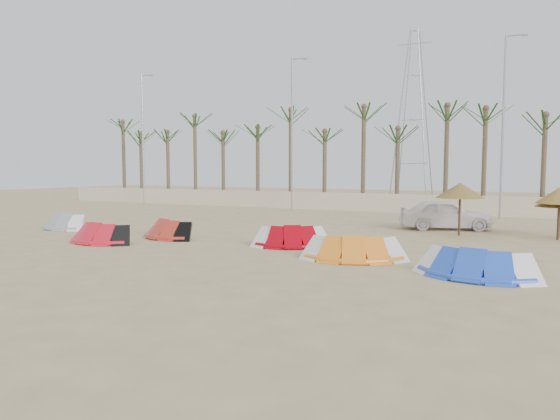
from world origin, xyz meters
The scene contains 17 objects.
ground centered at (0.00, 0.00, 0.00)m, with size 120.00×120.00×0.00m, color tan.
boundary_wall centered at (0.00, 22.00, 0.65)m, with size 60.00×0.30×1.30m, color beige.
palm_line centered at (0.67, 23.50, 6.44)m, with size 52.00×4.00×7.70m.
lamp_a centered at (-19.96, 20.00, 5.77)m, with size 1.25×0.14×11.00m.
lamp_b centered at (-5.96, 20.00, 5.77)m, with size 1.25×0.14×11.00m.
lamp_c centered at (8.04, 20.00, 5.77)m, with size 1.25×0.14×11.00m.
pylon centered at (1.00, 28.00, 0.00)m, with size 3.00×3.00×14.00m, color #A5A8AD, non-canonical shape.
kite_grey centered at (-11.69, 4.91, 0.42)m, with size 3.27×2.04×0.90m.
kite_red_left centered at (-6.33, 2.23, 0.42)m, with size 3.23×1.64×0.90m.
kite_red_mid centered at (-4.73, 4.59, 0.42)m, with size 3.33×2.25×0.90m.
kite_red_right centered at (1.27, 4.83, 0.42)m, with size 3.51×2.61×0.90m.
kite_orange centered at (4.35, 3.09, 0.42)m, with size 3.70×2.39×0.90m.
kite_blue centered at (8.23, 2.03, 0.42)m, with size 3.51×1.99×0.90m.
parasol_left centered at (6.72, 11.00, 2.08)m, with size 2.18×2.18×2.43m.
parasol_mid centered at (10.71, 11.35, 1.92)m, with size 1.91×1.91×2.28m.
parasol_right centered at (10.78, 12.23, 1.72)m, with size 2.07×2.07×2.08m.
car centered at (5.79, 13.17, 0.77)m, with size 1.81×4.49×1.53m, color white.
Camera 1 is at (9.48, -13.05, 3.04)m, focal length 32.00 mm.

